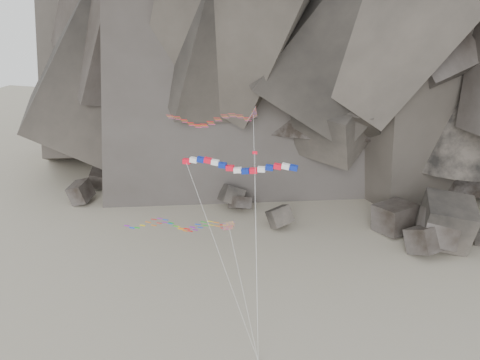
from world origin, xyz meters
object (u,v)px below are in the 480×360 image
(delta_kite, at_px, (205,119))
(pennant_kite, at_px, (256,212))
(banner_kite, at_px, (238,166))
(parafoil_kite, at_px, (172,224))

(delta_kite, xyz_separation_m, pennant_kite, (7.02, -5.09, -7.99))
(delta_kite, xyz_separation_m, banner_kite, (4.63, -3.20, -3.94))
(delta_kite, relative_size, pennant_kite, 1.17)
(delta_kite, height_order, pennant_kite, delta_kite)
(banner_kite, bearing_deg, delta_kite, 144.56)
(parafoil_kite, relative_size, pennant_kite, 0.86)
(delta_kite, distance_m, parafoil_kite, 12.86)
(banner_kite, height_order, parafoil_kite, banner_kite)
(delta_kite, xyz_separation_m, parafoil_kite, (-3.66, -2.08, -12.15))
(parafoil_kite, bearing_deg, banner_kite, -33.56)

